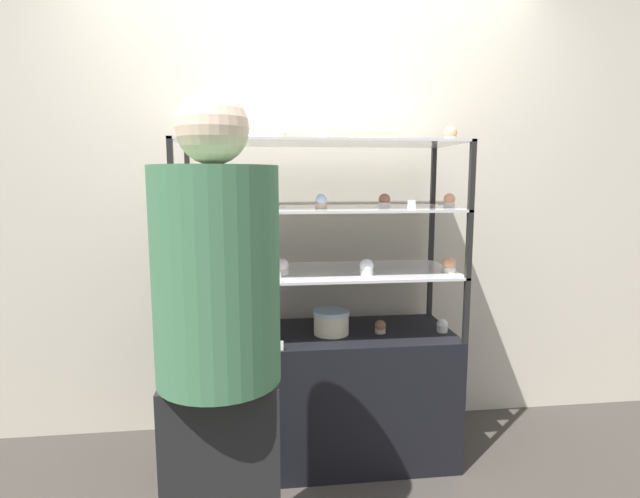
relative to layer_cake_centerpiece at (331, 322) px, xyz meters
The scene contains 30 objects.
ground_plane 0.72m from the layer_cake_centerpiece, 149.02° to the left, with size 20.00×20.00×0.00m, color #38332D.
back_wall 0.73m from the layer_cake_centerpiece, 96.81° to the left, with size 8.00×0.05×2.60m.
display_base 0.40m from the layer_cake_centerpiece, 149.02° to the left, with size 1.33×0.52×0.66m.
display_riser_lower 0.24m from the layer_cake_centerpiece, 149.02° to the left, with size 1.33×0.52×0.31m.
display_riser_middle 0.55m from the layer_cake_centerpiece, 149.02° to the left, with size 1.33×0.52×0.31m.
display_riser_upper 0.86m from the layer_cake_centerpiece, 149.02° to the left, with size 1.33×0.52×0.31m.
layer_cake_centerpiece is the anchor object (origin of this frame).
sheet_cake_frosted 0.93m from the layer_cake_centerpiece, 19.70° to the left, with size 0.21×0.17×0.06m.
cupcake_0 0.66m from the layer_cake_centerpiece, behind, with size 0.06×0.06×0.07m.
cupcake_1 0.36m from the layer_cake_centerpiece, 168.90° to the right, with size 0.06×0.06×0.07m.
cupcake_2 0.25m from the layer_cake_centerpiece, ahead, with size 0.06×0.06×0.07m.
cupcake_3 0.56m from the layer_cake_centerpiece, ahead, with size 0.06×0.06×0.07m.
price_tag_0 0.34m from the layer_cake_centerpiece, 141.69° to the right, with size 0.04×0.00×0.04m.
cupcake_4 0.72m from the layer_cake_centerpiece, behind, with size 0.07×0.07×0.08m.
cupcake_5 0.38m from the layer_cake_centerpiece, behind, with size 0.07×0.07×0.08m.
cupcake_6 0.34m from the layer_cake_centerpiece, 32.55° to the right, with size 0.07×0.07×0.08m.
cupcake_7 0.64m from the layer_cake_centerpiece, ahead, with size 0.07×0.07×0.08m.
price_tag_1 0.44m from the layer_cake_centerpiece, 142.57° to the right, with size 0.04×0.00×0.04m.
cupcake_8 0.90m from the layer_cake_centerpiece, behind, with size 0.06×0.06×0.07m.
cupcake_9 0.70m from the layer_cake_centerpiece, behind, with size 0.06×0.06×0.07m.
cupcake_10 0.60m from the layer_cake_centerpiece, 131.45° to the right, with size 0.06×0.06×0.07m.
cupcake_11 0.65m from the layer_cake_centerpiece, ahead, with size 0.06×0.06×0.07m.
cupcake_12 0.83m from the layer_cake_centerpiece, ahead, with size 0.06×0.06×0.07m.
price_tag_2 0.70m from the layer_cake_centerpiece, 32.58° to the right, with size 0.04×0.00×0.04m.
cupcake_13 1.12m from the layer_cake_centerpiece, behind, with size 0.06×0.06×0.07m.
cupcake_14 0.95m from the layer_cake_centerpiece, 160.82° to the right, with size 0.06×0.06×0.07m.
cupcake_15 1.07m from the layer_cake_centerpiece, ahead, with size 0.06×0.06×0.07m.
price_tag_3 0.92m from the layer_cake_centerpiece, 109.15° to the right, with size 0.04×0.00×0.04m.
donut_glazed 0.96m from the layer_cake_centerpiece, 163.72° to the left, with size 0.13×0.13×0.03m.
customer_figure 0.95m from the layer_cake_centerpiece, 120.97° to the right, with size 0.39×0.39×1.69m.
Camera 1 is at (-0.30, -2.39, 1.43)m, focal length 28.00 mm.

